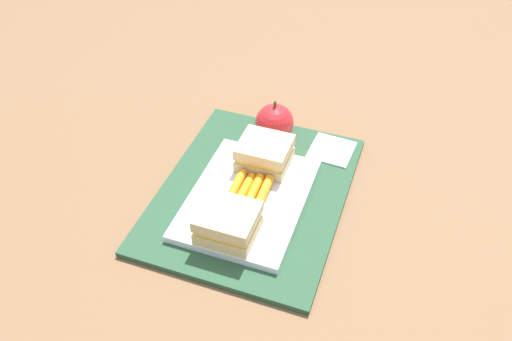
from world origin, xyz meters
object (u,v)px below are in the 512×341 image
at_px(food_tray, 248,199).
at_px(paper_napkin, 332,150).
at_px(sandwich_half_right, 265,153).
at_px(sandwich_half_left, 228,223).
at_px(carrot_sticks_bundle, 248,193).
at_px(apple, 274,123).

relative_size(food_tray, paper_napkin, 3.29).
xyz_separation_m(sandwich_half_right, paper_napkin, (0.08, -0.09, -0.03)).
xyz_separation_m(sandwich_half_left, paper_napkin, (0.24, -0.09, -0.03)).
bearing_deg(carrot_sticks_bundle, apple, 3.85).
distance_m(sandwich_half_left, sandwich_half_right, 0.16).
bearing_deg(sandwich_half_left, carrot_sticks_bundle, -0.30).
height_order(sandwich_half_right, carrot_sticks_bundle, sandwich_half_right).
bearing_deg(carrot_sticks_bundle, sandwich_half_right, 0.31).
bearing_deg(sandwich_half_left, paper_napkin, -21.22).
bearing_deg(paper_napkin, sandwich_half_left, 158.78).
xyz_separation_m(food_tray, paper_napkin, (0.16, -0.09, -0.00)).
distance_m(sandwich_half_right, apple, 0.08).
relative_size(sandwich_half_left, apple, 1.04).
height_order(apple, paper_napkin, apple).
bearing_deg(apple, paper_napkin, -90.12).
xyz_separation_m(sandwich_half_right, apple, (0.08, 0.01, -0.00)).
relative_size(carrot_sticks_bundle, paper_napkin, 1.11).
distance_m(sandwich_half_left, paper_napkin, 0.26).
height_order(food_tray, carrot_sticks_bundle, carrot_sticks_bundle).
xyz_separation_m(sandwich_half_right, carrot_sticks_bundle, (-0.08, -0.00, -0.01)).
bearing_deg(food_tray, sandwich_half_left, 180.00).
height_order(carrot_sticks_bundle, paper_napkin, carrot_sticks_bundle).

